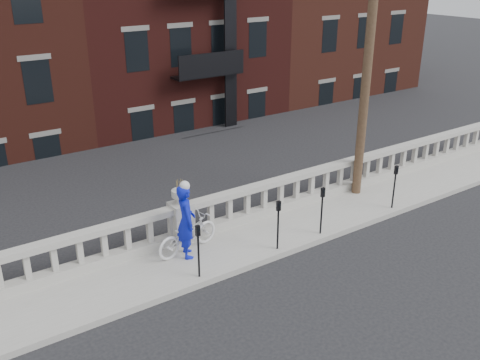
% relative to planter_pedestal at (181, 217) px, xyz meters
% --- Properties ---
extents(ground, '(120.00, 120.00, 0.00)m').
position_rel_planter_pedestal_xyz_m(ground, '(0.00, -3.95, -0.83)').
color(ground, black).
rests_on(ground, ground).
extents(sidewalk, '(32.00, 2.20, 0.15)m').
position_rel_planter_pedestal_xyz_m(sidewalk, '(0.00, -0.95, -0.76)').
color(sidewalk, '#9B9990').
rests_on(sidewalk, ground).
extents(balustrade, '(28.00, 0.34, 1.03)m').
position_rel_planter_pedestal_xyz_m(balustrade, '(0.00, 0.00, -0.19)').
color(balustrade, '#9B9990').
rests_on(balustrade, sidewalk).
extents(planter_pedestal, '(0.55, 0.55, 1.76)m').
position_rel_planter_pedestal_xyz_m(planter_pedestal, '(0.00, 0.00, 0.00)').
color(planter_pedestal, '#9B9990').
rests_on(planter_pedestal, sidewalk).
extents(lower_level, '(80.00, 44.00, 20.80)m').
position_rel_planter_pedestal_xyz_m(lower_level, '(0.56, 19.09, 1.80)').
color(lower_level, '#605E59').
rests_on(lower_level, ground).
extents(utility_pole, '(1.60, 0.28, 10.00)m').
position_rel_planter_pedestal_xyz_m(utility_pole, '(6.20, -0.35, 4.41)').
color(utility_pole, '#422D1E').
rests_on(utility_pole, sidewalk).
extents(parking_meter_b, '(0.10, 0.09, 1.36)m').
position_rel_planter_pedestal_xyz_m(parking_meter_b, '(-0.51, -1.80, 0.17)').
color(parking_meter_b, black).
rests_on(parking_meter_b, sidewalk).
extents(parking_meter_c, '(0.10, 0.09, 1.36)m').
position_rel_planter_pedestal_xyz_m(parking_meter_c, '(1.84, -1.80, 0.17)').
color(parking_meter_c, black).
rests_on(parking_meter_c, sidewalk).
extents(parking_meter_d, '(0.10, 0.09, 1.36)m').
position_rel_planter_pedestal_xyz_m(parking_meter_d, '(3.34, -1.80, 0.17)').
color(parking_meter_d, black).
rests_on(parking_meter_d, sidewalk).
extents(parking_meter_e, '(0.10, 0.09, 1.36)m').
position_rel_planter_pedestal_xyz_m(parking_meter_e, '(6.25, -1.80, 0.17)').
color(parking_meter_e, black).
rests_on(parking_meter_e, sidewalk).
extents(bicycle, '(1.94, 0.99, 0.97)m').
position_rel_planter_pedestal_xyz_m(bicycle, '(-0.13, -0.57, -0.19)').
color(bicycle, silver).
rests_on(bicycle, sidewalk).
extents(cyclist, '(0.65, 0.81, 1.94)m').
position_rel_planter_pedestal_xyz_m(cyclist, '(-0.26, -0.77, 0.29)').
color(cyclist, '#0B16B3').
rests_on(cyclist, sidewalk).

